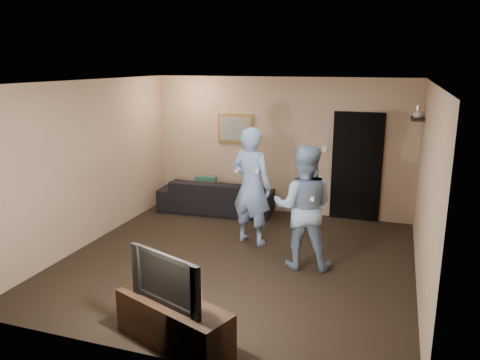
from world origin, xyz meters
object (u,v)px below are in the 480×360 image
(wii_player_left, at_px, (252,186))
(wii_player_right, at_px, (303,207))
(television, at_px, (172,277))
(sofa, at_px, (217,195))
(tv_console, at_px, (174,323))

(wii_player_left, distance_m, wii_player_right, 1.16)
(television, bearing_deg, wii_player_left, 112.52)
(wii_player_left, bearing_deg, sofa, 129.98)
(sofa, height_order, tv_console, sofa)
(tv_console, relative_size, wii_player_left, 0.71)
(sofa, relative_size, wii_player_left, 1.16)
(sofa, distance_m, tv_console, 4.51)
(television, distance_m, wii_player_right, 2.50)
(wii_player_left, bearing_deg, tv_console, -88.20)
(sofa, height_order, television, television)
(tv_console, bearing_deg, wii_player_left, 112.52)
(television, relative_size, wii_player_left, 0.51)
(tv_console, distance_m, wii_player_left, 3.07)
(television, relative_size, wii_player_right, 0.54)
(sofa, distance_m, wii_player_left, 1.87)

